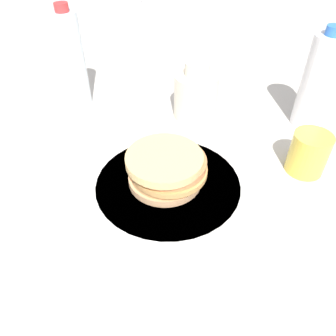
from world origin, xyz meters
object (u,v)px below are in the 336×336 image
(water_bottle_mid, at_px, (318,82))
(water_bottle_far, at_px, (131,37))
(pancake_stack, at_px, (167,168))
(water_bottle_near, at_px, (72,60))
(plate, at_px, (168,184))
(cream_jug, at_px, (196,94))
(juice_glass, at_px, (308,153))

(water_bottle_mid, relative_size, water_bottle_far, 0.85)
(pancake_stack, relative_size, water_bottle_near, 0.62)
(water_bottle_near, bearing_deg, water_bottle_mid, 40.43)
(pancake_stack, bearing_deg, plate, 1.51)
(plate, xyz_separation_m, pancake_stack, (-0.00, -0.00, 0.04))
(cream_jug, bearing_deg, water_bottle_far, -177.83)
(plate, distance_m, pancake_stack, 0.04)
(water_bottle_near, relative_size, water_bottle_far, 0.91)
(pancake_stack, xyz_separation_m, juice_glass, (0.13, 0.23, -0.00))
(plate, xyz_separation_m, water_bottle_far, (-0.39, 0.20, 0.12))
(cream_jug, xyz_separation_m, water_bottle_mid, (0.19, 0.18, 0.05))
(pancake_stack, bearing_deg, water_bottle_mid, 83.41)
(cream_jug, relative_size, water_bottle_near, 0.56)
(juice_glass, bearing_deg, cream_jug, -174.70)
(juice_glass, bearing_deg, plate, -119.36)
(water_bottle_near, distance_m, water_bottle_far, 0.17)
(juice_glass, relative_size, water_bottle_near, 0.34)
(plate, bearing_deg, cream_jug, 125.49)
(water_bottle_far, bearing_deg, pancake_stack, -27.48)
(plate, distance_m, juice_glass, 0.27)
(cream_jug, relative_size, water_bottle_far, 0.51)
(juice_glass, distance_m, water_bottle_mid, 0.19)
(water_bottle_mid, bearing_deg, plate, -96.12)
(pancake_stack, height_order, water_bottle_near, water_bottle_near)
(juice_glass, height_order, water_bottle_mid, water_bottle_mid)
(plate, relative_size, water_bottle_far, 1.11)
(cream_jug, distance_m, water_bottle_mid, 0.26)
(water_bottle_near, height_order, water_bottle_far, water_bottle_far)
(plate, distance_m, water_bottle_near, 0.39)
(plate, height_order, water_bottle_far, water_bottle_far)
(water_bottle_far, bearing_deg, water_bottle_mid, 23.48)
(water_bottle_near, bearing_deg, pancake_stack, -3.96)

